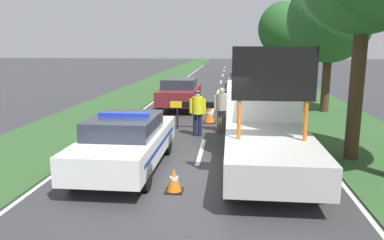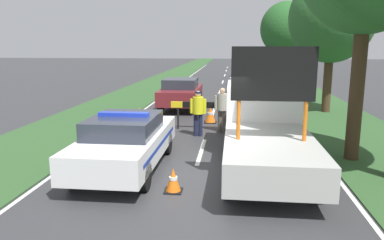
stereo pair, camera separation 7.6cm
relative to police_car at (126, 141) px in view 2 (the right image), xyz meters
name	(u,v)px [view 2 (the right image)]	position (x,y,z in m)	size (l,w,h in m)	color
ground_plane	(194,175)	(1.80, -0.31, -0.75)	(160.00, 160.00, 0.00)	#333335
lane_markings	(221,89)	(1.80, 18.31, -0.74)	(7.10, 65.80, 0.01)	silver
grass_verge_left	(152,86)	(-3.64, 19.69, -0.73)	(3.68, 120.00, 0.03)	#2D5128
grass_verge_right	(293,88)	(7.24, 19.69, -0.73)	(3.68, 120.00, 0.03)	#2D5128
police_car	(126,141)	(0.00, 0.00, 0.00)	(1.83, 4.75, 1.52)	white
work_truck	(265,126)	(3.60, 0.96, 0.28)	(2.09, 6.03, 3.16)	white
road_barrier	(206,107)	(1.70, 4.85, 0.13)	(2.66, 0.08, 1.06)	black
police_officer	(198,109)	(1.51, 3.78, 0.21)	(0.58, 0.37, 1.61)	#191E38
pedestrian_civilian	(222,106)	(2.34, 4.52, 0.22)	(0.59, 0.38, 1.65)	brown
traffic_cone_near_police	(122,126)	(-1.19, 3.59, -0.40)	(0.51, 0.51, 0.70)	black
traffic_cone_centre_front	(140,114)	(-1.24, 6.26, -0.46)	(0.42, 0.42, 0.58)	black
traffic_cone_near_truck	(173,180)	(1.46, -1.42, -0.48)	(0.39, 0.39, 0.54)	black
traffic_cone_behind_barrier	(210,114)	(1.81, 6.14, -0.40)	(0.51, 0.51, 0.70)	black
traffic_cone_lane_edge	(159,133)	(0.29, 2.87, -0.47)	(0.40, 0.40, 0.55)	black
queued_car_wagon_maroon	(181,93)	(0.11, 9.46, 0.06)	(1.83, 4.16, 1.53)	maroon
queued_car_van_white	(244,83)	(3.44, 15.39, 0.03)	(1.93, 3.93, 1.49)	silver
queued_car_suv_grey	(243,77)	(3.50, 20.58, -0.03)	(1.83, 4.25, 1.37)	slate
queued_car_hatch_blue	(243,70)	(3.65, 27.64, 0.07)	(1.72, 4.48, 1.56)	navy
roadside_tree_near_left	(279,31)	(8.19, 39.20, 4.10)	(3.77, 3.77, 6.86)	#42301E
roadside_tree_mid_left	(332,18)	(7.18, 9.23, 3.65)	(3.92, 3.92, 6.47)	#42301E
roadside_tree_mid_right	(286,29)	(7.46, 27.24, 3.91)	(4.71, 4.71, 7.14)	#42301E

